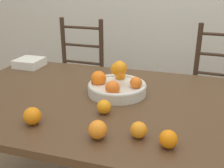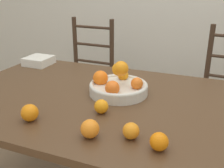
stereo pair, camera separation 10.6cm
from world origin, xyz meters
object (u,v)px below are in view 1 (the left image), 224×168
object	(u,v)px
orange_loose_2	(104,107)
orange_loose_4	(168,139)
fruit_bowl	(116,85)
book_stack	(30,63)
orange_loose_3	(98,130)
chair_left	(77,82)
orange_loose_1	(32,116)
chair_right	(217,98)
orange_loose_0	(139,130)

from	to	relation	value
orange_loose_2	orange_loose_4	size ratio (longest dim) A/B	0.97
fruit_bowl	book_stack	xyz separation A→B (m)	(-0.73, 0.29, -0.02)
orange_loose_3	chair_left	xyz separation A→B (m)	(-0.65, 1.21, -0.32)
fruit_bowl	orange_loose_1	xyz separation A→B (m)	(-0.25, -0.42, -0.01)
chair_left	orange_loose_2	bearing A→B (deg)	-57.04
chair_right	book_stack	xyz separation A→B (m)	(-1.33, -0.48, 0.31)
fruit_bowl	orange_loose_3	xyz separation A→B (m)	(0.05, -0.44, -0.01)
orange_loose_0	chair_right	distance (m)	1.27
orange_loose_2	book_stack	distance (m)	0.91
orange_loose_1	chair_left	bearing A→B (deg)	106.12
fruit_bowl	chair_left	world-z (taller)	chair_left
orange_loose_2	book_stack	xyz separation A→B (m)	(-0.74, 0.53, -0.00)
orange_loose_1	book_stack	distance (m)	0.86
chair_right	book_stack	distance (m)	1.45
orange_loose_1	orange_loose_3	world-z (taller)	orange_loose_1
fruit_bowl	orange_loose_3	world-z (taller)	fruit_bowl
orange_loose_1	orange_loose_4	world-z (taller)	orange_loose_1
orange_loose_3	book_stack	distance (m)	1.07
chair_left	book_stack	xyz separation A→B (m)	(-0.14, -0.48, 0.31)
orange_loose_1	orange_loose_0	bearing A→B (deg)	3.77
orange_loose_3	orange_loose_4	size ratio (longest dim) A/B	1.09
orange_loose_4	book_stack	xyz separation A→B (m)	(-1.05, 0.72, -0.01)
orange_loose_1	orange_loose_2	xyz separation A→B (m)	(0.26, 0.18, -0.00)
orange_loose_3	chair_left	size ratio (longest dim) A/B	0.07
orange_loose_0	orange_loose_4	distance (m)	0.12
orange_loose_0	chair_right	xyz separation A→B (m)	(0.40, 1.16, -0.31)
orange_loose_2	chair_right	bearing A→B (deg)	59.58
orange_loose_0	orange_loose_3	size ratio (longest dim) A/B	0.89
book_stack	orange_loose_3	bearing A→B (deg)	-43.13
orange_loose_4	book_stack	world-z (taller)	orange_loose_4
orange_loose_4	chair_right	size ratio (longest dim) A/B	0.07
orange_loose_2	orange_loose_3	xyz separation A→B (m)	(0.04, -0.20, 0.00)
orange_loose_3	chair_right	size ratio (longest dim) A/B	0.07
fruit_bowl	orange_loose_0	world-z (taller)	fruit_bowl
orange_loose_2	orange_loose_4	distance (m)	0.36
fruit_bowl	book_stack	distance (m)	0.79
chair_right	book_stack	size ratio (longest dim) A/B	5.77
chair_left	chair_right	world-z (taller)	same
orange_loose_4	chair_right	xyz separation A→B (m)	(0.29, 1.20, -0.31)
orange_loose_2	book_stack	size ratio (longest dim) A/B	0.37
orange_loose_3	orange_loose_4	xyz separation A→B (m)	(0.27, 0.02, -0.00)
orange_loose_3	orange_loose_4	bearing A→B (deg)	3.78
orange_loose_0	chair_left	distance (m)	1.44
orange_loose_3	orange_loose_1	bearing A→B (deg)	175.90
book_stack	orange_loose_2	bearing A→B (deg)	-35.65
orange_loose_0	orange_loose_2	size ratio (longest dim) A/B	1.00
orange_loose_2	orange_loose_0	bearing A→B (deg)	-38.17
orange_loose_0	chair_left	bearing A→B (deg)	124.35
orange_loose_3	chair_left	bearing A→B (deg)	117.99
orange_loose_0	chair_right	world-z (taller)	chair_right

